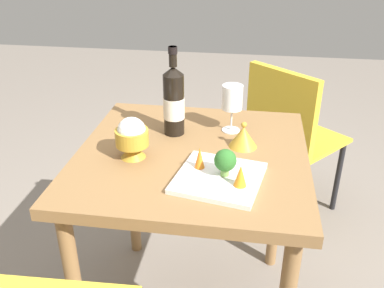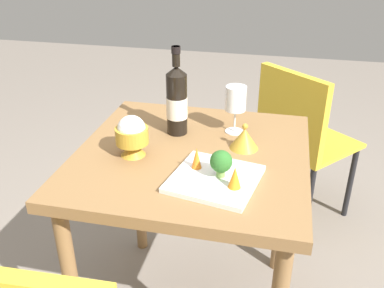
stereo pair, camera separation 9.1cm
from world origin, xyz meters
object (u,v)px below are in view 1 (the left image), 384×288
chair_by_wall (288,129)px  wine_glass (232,99)px  wine_bottle (174,101)px  carrot_garnish_left (200,158)px  serving_plate (219,178)px  rice_bowl_lid (243,137)px  broccoli_floret (225,161)px  carrot_garnish_right (240,176)px  rice_bowl (132,137)px

chair_by_wall → wine_glass: size_ratio=4.75×
wine_bottle → carrot_garnish_left: wine_bottle is taller
wine_glass → serving_plate: size_ratio=0.61×
wine_bottle → serving_plate: (0.19, -0.30, -0.12)m
rice_bowl_lid → broccoli_floret: broccoli_floret is taller
wine_glass → carrot_garnish_left: wine_glass is taller
chair_by_wall → carrot_garnish_left: chair_by_wall is taller
serving_plate → carrot_garnish_left: size_ratio=4.21×
serving_plate → carrot_garnish_right: (0.07, -0.04, 0.04)m
rice_bowl → carrot_garnish_right: 0.39m
wine_bottle → wine_glass: bearing=14.0°
wine_glass → rice_bowl: 0.40m
wine_bottle → serving_plate: wine_bottle is taller
rice_bowl_lid → carrot_garnish_right: size_ratio=1.48×
rice_bowl_lid → carrot_garnish_right: (0.00, -0.28, 0.01)m
rice_bowl → serving_plate: (0.30, -0.10, -0.07)m
wine_bottle → wine_glass: wine_bottle is taller
rice_bowl_lid → broccoli_floret: 0.23m
wine_glass → rice_bowl: (-0.31, -0.25, -0.05)m
chair_by_wall → carrot_garnish_left: size_ratio=12.23×
broccoli_floret → carrot_garnish_right: (0.05, -0.05, -0.02)m
rice_bowl_lid → carrot_garnish_left: rice_bowl_lid is taller
carrot_garnish_left → carrot_garnish_right: 0.16m
wine_bottle → carrot_garnish_right: bearing=-53.2°
rice_bowl_lid → wine_bottle: bearing=164.9°
wine_bottle → broccoli_floret: 0.37m
chair_by_wall → carrot_garnish_left: bearing=-70.5°
rice_bowl → carrot_garnish_right: bearing=-22.2°
chair_by_wall → wine_bottle: size_ratio=2.62×
broccoli_floret → carrot_garnish_right: 0.07m
carrot_garnish_left → rice_bowl_lid: bearing=56.7°
serving_plate → broccoli_floret: 0.06m
broccoli_floret → carrot_garnish_left: (-0.08, 0.03, -0.01)m
broccoli_floret → rice_bowl: bearing=162.7°
rice_bowl_lid → serving_plate: (-0.06, -0.23, -0.03)m
rice_bowl → rice_bowl_lid: (0.36, 0.13, -0.04)m
rice_bowl → broccoli_floret: 0.33m
chair_by_wall → broccoli_floret: size_ratio=9.91×
rice_bowl_lid → broccoli_floret: (-0.05, -0.23, 0.03)m
rice_bowl_lid → broccoli_floret: bearing=-101.2°
wine_glass → broccoli_floret: wine_glass is taller
carrot_garnish_right → wine_glass: bearing=97.5°
rice_bowl → rice_bowl_lid: bearing=19.9°
carrot_garnish_right → wine_bottle: bearing=126.8°
rice_bowl_lid → broccoli_floret: size_ratio=1.17×
serving_plate → broccoli_floret: bearing=18.1°
wine_bottle → rice_bowl_lid: wine_bottle is taller
carrot_garnish_left → carrot_garnish_right: (0.13, -0.08, -0.00)m
rice_bowl → serving_plate: 0.32m
rice_bowl → carrot_garnish_left: bearing=-15.2°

